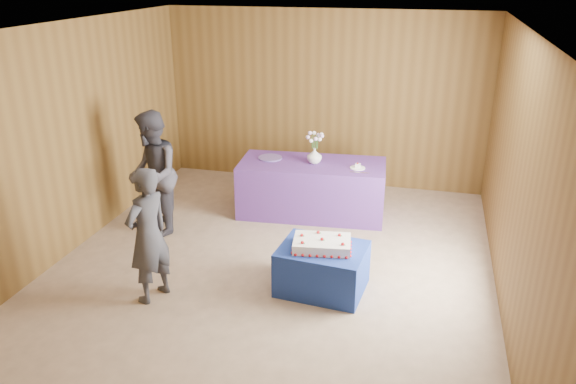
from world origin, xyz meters
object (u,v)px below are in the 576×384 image
(serving_table, at_px, (312,188))
(guest_left, at_px, (148,236))
(guest_right, at_px, (153,174))
(cake_table, at_px, (322,269))
(vase, at_px, (314,156))
(sheet_cake, at_px, (322,244))

(serving_table, distance_m, guest_left, 2.84)
(guest_right, bearing_deg, serving_table, 92.37)
(cake_table, height_order, serving_table, serving_table)
(guest_left, bearing_deg, serving_table, 175.06)
(vase, bearing_deg, guest_right, -148.74)
(serving_table, relative_size, sheet_cake, 2.96)
(serving_table, distance_m, sheet_cake, 2.06)
(serving_table, distance_m, guest_right, 2.19)
(vase, relative_size, guest_right, 0.13)
(serving_table, bearing_deg, guest_right, -153.28)
(serving_table, bearing_deg, cake_table, -79.46)
(vase, bearing_deg, cake_table, -75.33)
(cake_table, height_order, guest_right, guest_right)
(vase, height_order, guest_right, guest_right)
(sheet_cake, relative_size, vase, 3.20)
(sheet_cake, xyz_separation_m, vase, (-0.51, 1.98, 0.30))
(cake_table, xyz_separation_m, guest_left, (-1.69, -0.61, 0.48))
(sheet_cake, height_order, vase, vase)
(serving_table, height_order, guest_right, guest_right)
(cake_table, distance_m, vase, 2.12)
(cake_table, distance_m, guest_right, 2.58)
(serving_table, xyz_separation_m, guest_right, (-1.83, -1.12, 0.44))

